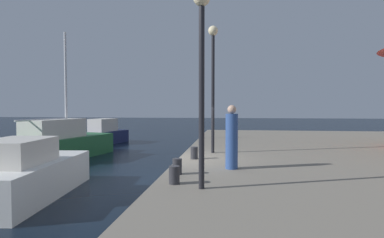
# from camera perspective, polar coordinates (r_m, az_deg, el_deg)

# --- Properties ---
(ground_plane) EXTENTS (120.00, 120.00, 0.00)m
(ground_plane) POSITION_cam_1_polar(r_m,az_deg,el_deg) (10.85, -2.38, -11.19)
(ground_plane) COLOR black
(motorboat_navy) EXTENTS (2.55, 4.54, 1.70)m
(motorboat_navy) POSITION_cam_1_polar(r_m,az_deg,el_deg) (22.21, -15.95, -2.73)
(motorboat_navy) COLOR #19214C
(motorboat_navy) RESTS_ON ground
(sailboat_green) EXTENTS (3.28, 6.90, 6.15)m
(sailboat_green) POSITION_cam_1_polar(r_m,az_deg,el_deg) (16.25, -23.40, -4.24)
(sailboat_green) COLOR #236638
(sailboat_green) RESTS_ON ground
(motorboat_white) EXTENTS (2.39, 4.63, 1.66)m
(motorboat_white) POSITION_cam_1_polar(r_m,az_deg,el_deg) (10.00, -28.11, -8.85)
(motorboat_white) COLOR white
(motorboat_white) RESTS_ON ground
(lamp_post_near_edge) EXTENTS (0.36, 0.36, 4.14)m
(lamp_post_near_edge) POSITION_cam_1_polar(r_m,az_deg,el_deg) (6.67, 1.75, 11.95)
(lamp_post_near_edge) COLOR black
(lamp_post_near_edge) RESTS_ON quay_dock
(lamp_post_mid_promenade) EXTENTS (0.36, 0.36, 4.69)m
(lamp_post_mid_promenade) POSITION_cam_1_polar(r_m,az_deg,el_deg) (11.81, 3.80, 9.27)
(lamp_post_mid_promenade) COLOR black
(lamp_post_mid_promenade) RESTS_ON quay_dock
(bollard_south) EXTENTS (0.24, 0.24, 0.40)m
(bollard_south) POSITION_cam_1_polar(r_m,az_deg,el_deg) (10.45, 0.40, -6.12)
(bollard_south) COLOR #2D2D33
(bollard_south) RESTS_ON quay_dock
(bollard_center) EXTENTS (0.24, 0.24, 0.40)m
(bollard_center) POSITION_cam_1_polar(r_m,az_deg,el_deg) (7.15, -3.22, -10.04)
(bollard_center) COLOR #2D2D33
(bollard_center) RESTS_ON quay_dock
(bollard_north) EXTENTS (0.24, 0.24, 0.40)m
(bollard_north) POSITION_cam_1_polar(r_m,az_deg,el_deg) (8.14, -2.69, -8.53)
(bollard_north) COLOR #2D2D33
(bollard_north) RESTS_ON quay_dock
(person_near_carousel) EXTENTS (0.34, 0.34, 1.76)m
(person_near_carousel) POSITION_cam_1_polar(r_m,az_deg,el_deg) (8.81, 7.17, -3.60)
(person_near_carousel) COLOR #2D4C8C
(person_near_carousel) RESTS_ON quay_dock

